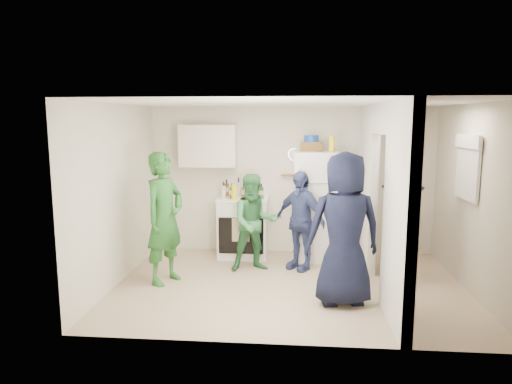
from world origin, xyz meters
TOP-DOWN VIEW (x-y plane):
  - floor at (0.00, 0.00)m, footprint 4.80×4.80m
  - wall_back at (0.00, 1.70)m, footprint 4.80×0.00m
  - wall_front at (0.00, -1.70)m, footprint 4.80×0.00m
  - wall_left at (-2.40, 0.00)m, footprint 0.00×3.40m
  - wall_right at (2.40, 0.00)m, footprint 0.00×3.40m
  - ceiling at (0.00, 0.00)m, footprint 4.80×4.80m
  - partition_pier_back at (1.20, 1.10)m, footprint 0.12×1.20m
  - partition_pier_front at (1.20, -1.10)m, footprint 0.12×1.20m
  - partition_header at (1.20, 0.00)m, footprint 0.12×1.00m
  - stove at (-0.79, 1.37)m, footprint 0.84×0.70m
  - upper_cabinet at (-1.40, 1.52)m, footprint 0.95×0.34m
  - fridge at (0.42, 1.34)m, footprint 0.73×0.71m
  - wicker_basket at (0.32, 1.39)m, footprint 0.35×0.25m
  - blue_bowl at (0.32, 1.39)m, footprint 0.24×0.24m
  - yellow_cup_stack_top at (0.64, 1.24)m, footprint 0.09×0.09m
  - wall_clock at (0.05, 1.68)m, footprint 0.22×0.02m
  - spice_shelf at (0.00, 1.65)m, footprint 0.35×0.08m
  - nook_window at (2.38, 0.20)m, footprint 0.03×0.70m
  - nook_window_frame at (2.36, 0.20)m, footprint 0.04×0.76m
  - nook_valance at (2.34, 0.20)m, footprint 0.04×0.82m
  - yellow_cup_stack_stove at (-0.91, 1.15)m, footprint 0.09×0.09m
  - red_cup at (-0.57, 1.17)m, footprint 0.09×0.09m
  - person_green_left at (-1.74, 0.01)m, footprint 0.69×0.80m
  - person_green_center at (-0.54, 0.64)m, footprint 0.85×0.74m
  - person_denim at (0.15, 0.76)m, footprint 0.93×0.84m
  - person_navy at (0.67, -0.56)m, footprint 1.03×0.77m
  - person_nook at (1.56, 0.33)m, footprint 0.64×1.04m
  - bottle_a at (-1.09, 1.51)m, footprint 0.08×0.08m
  - bottle_b at (-0.97, 1.30)m, footprint 0.08×0.08m
  - bottle_c at (-0.89, 1.51)m, footprint 0.08×0.08m
  - bottle_d at (-0.78, 1.31)m, footprint 0.07×0.07m
  - bottle_e at (-0.67, 1.57)m, footprint 0.07×0.07m
  - bottle_f at (-0.62, 1.39)m, footprint 0.06×0.06m
  - bottle_g at (-0.53, 1.49)m, footprint 0.06×0.06m
  - bottle_h at (-1.11, 1.26)m, footprint 0.07×0.07m
  - bottle_i at (-0.73, 1.46)m, footprint 0.08×0.08m
  - bottle_j at (-0.48, 1.29)m, footprint 0.08×0.08m

SIDE VIEW (x-z plane):
  - floor at x=0.00m, z-range 0.00..0.00m
  - stove at x=-0.79m, z-range 0.00..1.00m
  - person_green_center at x=-0.54m, z-range 0.00..1.48m
  - person_denim at x=0.15m, z-range 0.00..1.52m
  - person_nook at x=1.56m, z-range 0.00..1.56m
  - fridge at x=0.42m, z-range 0.00..1.78m
  - person_green_left at x=-1.74m, z-range 0.00..1.85m
  - person_navy at x=0.67m, z-range 0.00..1.91m
  - red_cup at x=-0.57m, z-range 1.00..1.12m
  - bottle_b at x=-0.97m, z-range 1.00..1.24m
  - yellow_cup_stack_stove at x=-0.91m, z-range 1.00..1.25m
  - bottle_d at x=-0.78m, z-range 1.00..1.25m
  - bottle_j at x=-0.48m, z-range 1.00..1.25m
  - bottle_g at x=-0.53m, z-range 1.00..1.27m
  - bottle_h at x=-1.11m, z-range 1.00..1.28m
  - bottle_a at x=-1.09m, z-range 1.00..1.28m
  - bottle_i at x=-0.73m, z-range 1.00..1.29m
  - bottle_e at x=-0.67m, z-range 1.00..1.30m
  - bottle_c at x=-0.89m, z-range 1.00..1.32m
  - bottle_f at x=-0.62m, z-range 1.00..1.32m
  - wall_back at x=0.00m, z-range -1.15..3.65m
  - wall_front at x=0.00m, z-range -1.15..3.65m
  - wall_left at x=-2.40m, z-range -0.45..2.95m
  - wall_right at x=2.40m, z-range -0.45..2.95m
  - partition_pier_back at x=1.20m, z-range 0.00..2.50m
  - partition_pier_front at x=1.20m, z-range 0.00..2.50m
  - spice_shelf at x=0.00m, z-range 1.34..1.36m
  - nook_window at x=2.38m, z-range 1.25..2.05m
  - nook_window_frame at x=2.36m, z-range 1.22..2.08m
  - wall_clock at x=0.05m, z-range 1.59..1.81m
  - upper_cabinet at x=-1.40m, z-range 1.50..2.20m
  - wicker_basket at x=0.32m, z-range 1.78..1.93m
  - yellow_cup_stack_top at x=0.64m, z-range 1.78..2.03m
  - blue_bowl at x=0.32m, z-range 1.93..2.04m
  - nook_valance at x=2.34m, z-range 1.91..2.09m
  - partition_header at x=1.20m, z-range 2.10..2.50m
  - ceiling at x=0.00m, z-range 2.50..2.50m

